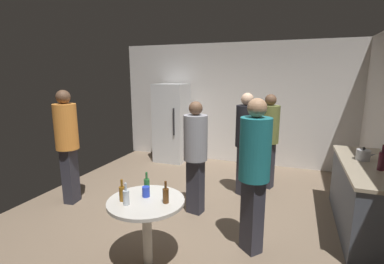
{
  "coord_description": "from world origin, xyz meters",
  "views": [
    {
      "loc": [
        1.35,
        -3.65,
        2.0
      ],
      "look_at": [
        -0.18,
        0.46,
        1.1
      ],
      "focal_mm": 26.11,
      "sensor_mm": 36.0,
      "label": 1
    }
  ],
  "objects_px": {
    "refrigerator": "(172,123)",
    "wine_bottle_on_counter": "(382,161)",
    "person_in_olive_shirt": "(269,134)",
    "beer_bottle_green": "(147,185)",
    "foreground_table": "(146,209)",
    "person_in_teal_shirt": "(254,165)",
    "beer_bottle_clear": "(126,197)",
    "beer_bottle_amber": "(122,193)",
    "person_in_orange_shirt": "(67,138)",
    "kettle": "(363,155)",
    "plastic_cup_blue": "(146,192)",
    "person_in_gray_shirt": "(196,149)",
    "person_in_black_shirt": "(246,137)",
    "beer_bottle_brown": "(166,195)"
  },
  "relations": [
    {
      "from": "refrigerator",
      "to": "wine_bottle_on_counter",
      "type": "height_order",
      "value": "refrigerator"
    },
    {
      "from": "refrigerator",
      "to": "person_in_olive_shirt",
      "type": "bearing_deg",
      "value": -21.39
    },
    {
      "from": "beer_bottle_green",
      "to": "person_in_olive_shirt",
      "type": "xyz_separation_m",
      "value": [
        1.07,
        2.43,
        0.17
      ]
    },
    {
      "from": "foreground_table",
      "to": "person_in_teal_shirt",
      "type": "distance_m",
      "value": 1.25
    },
    {
      "from": "person_in_teal_shirt",
      "to": "beer_bottle_clear",
      "type": "bearing_deg",
      "value": -14.48
    },
    {
      "from": "foreground_table",
      "to": "beer_bottle_amber",
      "type": "bearing_deg",
      "value": -155.08
    },
    {
      "from": "refrigerator",
      "to": "beer_bottle_green",
      "type": "height_order",
      "value": "refrigerator"
    },
    {
      "from": "beer_bottle_green",
      "to": "person_in_orange_shirt",
      "type": "distance_m",
      "value": 1.94
    },
    {
      "from": "person_in_olive_shirt",
      "to": "person_in_teal_shirt",
      "type": "bearing_deg",
      "value": 19.46
    },
    {
      "from": "wine_bottle_on_counter",
      "to": "beer_bottle_amber",
      "type": "distance_m",
      "value": 2.98
    },
    {
      "from": "person_in_teal_shirt",
      "to": "foreground_table",
      "type": "bearing_deg",
      "value": -17.46
    },
    {
      "from": "kettle",
      "to": "person_in_orange_shirt",
      "type": "bearing_deg",
      "value": -168.32
    },
    {
      "from": "plastic_cup_blue",
      "to": "person_in_gray_shirt",
      "type": "bearing_deg",
      "value": 83.69
    },
    {
      "from": "beer_bottle_amber",
      "to": "person_in_teal_shirt",
      "type": "distance_m",
      "value": 1.43
    },
    {
      "from": "refrigerator",
      "to": "person_in_orange_shirt",
      "type": "xyz_separation_m",
      "value": [
        -0.57,
        -2.61,
        0.15
      ]
    },
    {
      "from": "person_in_black_shirt",
      "to": "person_in_orange_shirt",
      "type": "bearing_deg",
      "value": -32.78
    },
    {
      "from": "beer_bottle_brown",
      "to": "beer_bottle_green",
      "type": "height_order",
      "value": "same"
    },
    {
      "from": "kettle",
      "to": "plastic_cup_blue",
      "type": "xyz_separation_m",
      "value": [
        -2.3,
        -1.68,
        -0.18
      ]
    },
    {
      "from": "beer_bottle_green",
      "to": "plastic_cup_blue",
      "type": "bearing_deg",
      "value": -65.36
    },
    {
      "from": "person_in_gray_shirt",
      "to": "kettle",
      "type": "bearing_deg",
      "value": 114.26
    },
    {
      "from": "beer_bottle_amber",
      "to": "person_in_teal_shirt",
      "type": "bearing_deg",
      "value": 30.36
    },
    {
      "from": "person_in_olive_shirt",
      "to": "foreground_table",
      "type": "bearing_deg",
      "value": -1.9
    },
    {
      "from": "wine_bottle_on_counter",
      "to": "beer_bottle_green",
      "type": "xyz_separation_m",
      "value": [
        -2.46,
        -1.18,
        -0.2
      ]
    },
    {
      "from": "kettle",
      "to": "person_in_black_shirt",
      "type": "height_order",
      "value": "person_in_black_shirt"
    },
    {
      "from": "kettle",
      "to": "person_in_gray_shirt",
      "type": "bearing_deg",
      "value": -167.4
    },
    {
      "from": "plastic_cup_blue",
      "to": "person_in_orange_shirt",
      "type": "xyz_separation_m",
      "value": [
        -1.84,
        0.82,
        0.26
      ]
    },
    {
      "from": "refrigerator",
      "to": "plastic_cup_blue",
      "type": "distance_m",
      "value": 3.66
    },
    {
      "from": "kettle",
      "to": "foreground_table",
      "type": "height_order",
      "value": "kettle"
    },
    {
      "from": "beer_bottle_brown",
      "to": "person_in_gray_shirt",
      "type": "bearing_deg",
      "value": 95.9
    },
    {
      "from": "kettle",
      "to": "beer_bottle_amber",
      "type": "distance_m",
      "value": 3.1
    },
    {
      "from": "person_in_orange_shirt",
      "to": "person_in_teal_shirt",
      "type": "height_order",
      "value": "person_in_orange_shirt"
    },
    {
      "from": "beer_bottle_amber",
      "to": "person_in_black_shirt",
      "type": "xyz_separation_m",
      "value": [
        0.87,
        2.23,
        0.19
      ]
    },
    {
      "from": "refrigerator",
      "to": "person_in_orange_shirt",
      "type": "distance_m",
      "value": 2.67
    },
    {
      "from": "person_in_orange_shirt",
      "to": "person_in_olive_shirt",
      "type": "distance_m",
      "value": 3.33
    },
    {
      "from": "refrigerator",
      "to": "beer_bottle_green",
      "type": "bearing_deg",
      "value": -69.87
    },
    {
      "from": "beer_bottle_amber",
      "to": "beer_bottle_green",
      "type": "relative_size",
      "value": 1.0
    },
    {
      "from": "beer_bottle_clear",
      "to": "person_in_black_shirt",
      "type": "distance_m",
      "value": 2.43
    },
    {
      "from": "refrigerator",
      "to": "wine_bottle_on_counter",
      "type": "relative_size",
      "value": 5.81
    },
    {
      "from": "person_in_orange_shirt",
      "to": "wine_bottle_on_counter",
      "type": "bearing_deg",
      "value": -1.84
    },
    {
      "from": "wine_bottle_on_counter",
      "to": "foreground_table",
      "type": "relative_size",
      "value": 0.39
    },
    {
      "from": "foreground_table",
      "to": "person_in_teal_shirt",
      "type": "height_order",
      "value": "person_in_teal_shirt"
    },
    {
      "from": "person_in_olive_shirt",
      "to": "beer_bottle_amber",
      "type": "bearing_deg",
      "value": -5.14
    },
    {
      "from": "refrigerator",
      "to": "person_in_orange_shirt",
      "type": "height_order",
      "value": "refrigerator"
    },
    {
      "from": "beer_bottle_amber",
      "to": "person_in_gray_shirt",
      "type": "height_order",
      "value": "person_in_gray_shirt"
    },
    {
      "from": "wine_bottle_on_counter",
      "to": "beer_bottle_amber",
      "type": "bearing_deg",
      "value": -150.59
    },
    {
      "from": "beer_bottle_amber",
      "to": "person_in_teal_shirt",
      "type": "height_order",
      "value": "person_in_teal_shirt"
    },
    {
      "from": "foreground_table",
      "to": "person_in_black_shirt",
      "type": "distance_m",
      "value": 2.26
    },
    {
      "from": "refrigerator",
      "to": "beer_bottle_clear",
      "type": "relative_size",
      "value": 7.83
    },
    {
      "from": "kettle",
      "to": "plastic_cup_blue",
      "type": "height_order",
      "value": "kettle"
    },
    {
      "from": "beer_bottle_brown",
      "to": "person_in_gray_shirt",
      "type": "distance_m",
      "value": 1.26
    }
  ]
}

